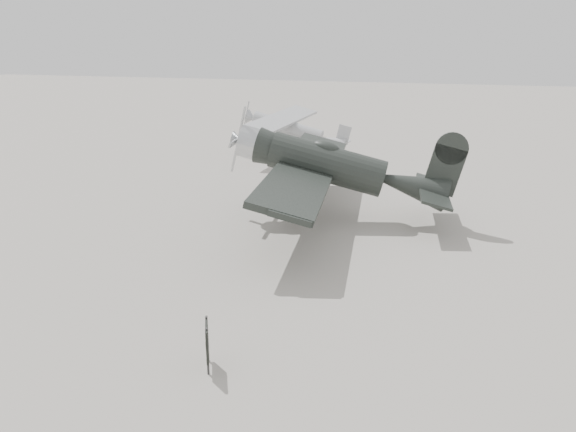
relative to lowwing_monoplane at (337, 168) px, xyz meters
name	(u,v)px	position (x,y,z in m)	size (l,w,h in m)	color
ground	(320,312)	(1.15, -8.41, -2.24)	(160.00, 160.00, 0.00)	gray
lowwing_monoplane	(337,168)	(0.00, 0.00, 0.00)	(9.38, 13.15, 4.23)	black
highwing_monoplane	(292,126)	(-5.46, 12.97, -0.46)	(7.12, 10.03, 2.85)	#AFB1B4
sign_board	(207,341)	(-0.80, -11.83, -1.53)	(0.38, 0.78, 1.19)	#333333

